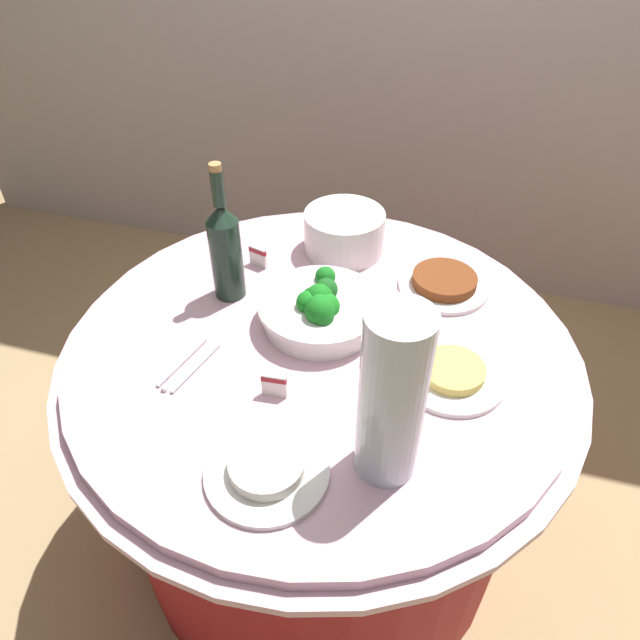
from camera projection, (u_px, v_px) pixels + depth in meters
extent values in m
plane|color=tan|center=(320.00, 518.00, 1.76)|extent=(6.00, 6.00, 0.00)
cylinder|color=maroon|center=(320.00, 448.00, 1.54)|extent=(1.01, 1.01, 0.69)
cylinder|color=#E0B2C6|center=(320.00, 350.00, 1.31)|extent=(1.16, 1.16, 0.02)
cylinder|color=#E0B2C6|center=(320.00, 342.00, 1.29)|extent=(1.10, 1.10, 0.03)
cylinder|color=white|center=(320.00, 314.00, 1.31)|extent=(0.26, 0.26, 0.05)
cylinder|color=white|center=(320.00, 303.00, 1.29)|extent=(0.28, 0.28, 0.01)
sphere|color=#19671E|center=(311.00, 296.00, 1.28)|extent=(0.04, 0.04, 0.04)
sphere|color=#196A1E|center=(322.00, 316.00, 1.23)|extent=(0.05, 0.05, 0.05)
sphere|color=#197B1E|center=(319.00, 297.00, 1.27)|extent=(0.06, 0.06, 0.06)
sphere|color=#19801E|center=(327.00, 306.00, 1.25)|extent=(0.06, 0.06, 0.06)
sphere|color=#19801E|center=(308.00, 302.00, 1.26)|extent=(0.05, 0.05, 0.05)
sphere|color=#195D1E|center=(326.00, 289.00, 1.29)|extent=(0.05, 0.05, 0.05)
sphere|color=#197C1E|center=(321.00, 309.00, 1.23)|extent=(0.07, 0.07, 0.07)
sphere|color=#195E1E|center=(321.00, 298.00, 1.27)|extent=(0.06, 0.06, 0.06)
sphere|color=#19741E|center=(325.00, 276.00, 1.34)|extent=(0.05, 0.05, 0.05)
cylinder|color=white|center=(344.00, 248.00, 1.55)|extent=(0.21, 0.21, 0.01)
cylinder|color=white|center=(344.00, 245.00, 1.54)|extent=(0.21, 0.21, 0.01)
cylinder|color=white|center=(344.00, 242.00, 1.53)|extent=(0.21, 0.21, 0.01)
cylinder|color=white|center=(344.00, 239.00, 1.53)|extent=(0.21, 0.21, 0.01)
cylinder|color=white|center=(344.00, 235.00, 1.52)|extent=(0.21, 0.21, 0.01)
cylinder|color=white|center=(344.00, 232.00, 1.51)|extent=(0.21, 0.21, 0.01)
cylinder|color=white|center=(344.00, 229.00, 1.51)|extent=(0.21, 0.21, 0.01)
cylinder|color=white|center=(344.00, 225.00, 1.50)|extent=(0.21, 0.21, 0.01)
cylinder|color=white|center=(345.00, 222.00, 1.50)|extent=(0.21, 0.21, 0.01)
cylinder|color=white|center=(345.00, 219.00, 1.49)|extent=(0.21, 0.21, 0.01)
cylinder|color=white|center=(345.00, 215.00, 1.48)|extent=(0.21, 0.21, 0.01)
cylinder|color=#1B3123|center=(227.00, 259.00, 1.34)|extent=(0.07, 0.07, 0.20)
cone|color=#1B3123|center=(221.00, 213.00, 1.26)|extent=(0.07, 0.07, 0.04)
cylinder|color=#1B3123|center=(218.00, 188.00, 1.22)|extent=(0.03, 0.03, 0.08)
cylinder|color=#B2844C|center=(215.00, 167.00, 1.19)|extent=(0.03, 0.03, 0.02)
cylinder|color=silver|center=(392.00, 398.00, 0.92)|extent=(0.11, 0.11, 0.34)
sphere|color=#E5B26B|center=(398.00, 451.00, 1.00)|extent=(0.06, 0.06, 0.06)
sphere|color=#E5B26B|center=(382.00, 439.00, 1.02)|extent=(0.06, 0.06, 0.06)
sphere|color=#E5B26B|center=(378.00, 455.00, 0.99)|extent=(0.06, 0.06, 0.06)
sphere|color=#72C64C|center=(400.00, 426.00, 0.97)|extent=(0.06, 0.06, 0.06)
sphere|color=#72C64C|center=(379.00, 422.00, 0.98)|extent=(0.06, 0.06, 0.06)
sphere|color=#72C64C|center=(387.00, 439.00, 0.95)|extent=(0.06, 0.06, 0.06)
sphere|color=red|center=(398.00, 400.00, 0.95)|extent=(0.06, 0.06, 0.06)
sphere|color=red|center=(378.00, 406.00, 0.94)|extent=(0.06, 0.06, 0.06)
sphere|color=red|center=(397.00, 417.00, 0.92)|extent=(0.06, 0.06, 0.06)
sphere|color=#E5B26B|center=(393.00, 375.00, 0.92)|extent=(0.06, 0.06, 0.06)
sphere|color=#E5B26B|center=(382.00, 389.00, 0.89)|extent=(0.06, 0.06, 0.06)
sphere|color=#E5B26B|center=(406.00, 390.00, 0.89)|extent=(0.06, 0.06, 0.06)
sphere|color=#72C64C|center=(388.00, 352.00, 0.88)|extent=(0.06, 0.06, 0.06)
sphere|color=#72C64C|center=(391.00, 369.00, 0.85)|extent=(0.06, 0.06, 0.06)
sphere|color=#72C64C|center=(411.00, 360.00, 0.87)|extent=(0.06, 0.06, 0.06)
cylinder|color=silver|center=(182.00, 362.00, 1.22)|extent=(0.04, 0.16, 0.01)
cylinder|color=silver|center=(196.00, 367.00, 1.21)|extent=(0.04, 0.16, 0.01)
sphere|color=silver|center=(164.00, 389.00, 1.16)|extent=(0.01, 0.01, 0.01)
cylinder|color=white|center=(267.00, 472.00, 1.01)|extent=(0.22, 0.22, 0.01)
cylinder|color=white|center=(267.00, 465.00, 1.00)|extent=(0.13, 0.13, 0.03)
cylinder|color=white|center=(452.00, 376.00, 1.18)|extent=(0.22, 0.22, 0.01)
cylinder|color=#EACC60|center=(453.00, 370.00, 1.17)|extent=(0.13, 0.13, 0.02)
cylinder|color=white|center=(443.00, 286.00, 1.42)|extent=(0.22, 0.22, 0.01)
cylinder|color=brown|center=(444.00, 280.00, 1.40)|extent=(0.16, 0.16, 0.03)
cube|color=white|center=(258.00, 257.00, 1.48)|extent=(0.05, 0.02, 0.05)
cube|color=maroon|center=(257.00, 251.00, 1.46)|extent=(0.05, 0.02, 0.01)
cube|color=white|center=(274.00, 386.00, 1.13)|extent=(0.05, 0.01, 0.05)
cube|color=maroon|center=(274.00, 379.00, 1.12)|extent=(0.05, 0.01, 0.01)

